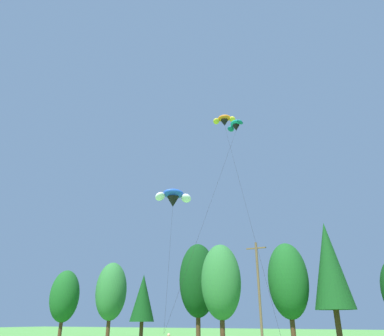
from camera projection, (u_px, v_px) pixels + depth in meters
The scene contains 11 objects.
treeline_tree_a at pixel (65, 296), 56.77m from camera, with size 4.49×4.49×9.97m.
treeline_tree_b at pixel (111, 291), 56.59m from camera, with size 4.80×4.80×11.12m.
treeline_tree_c at pixel (143, 298), 52.86m from camera, with size 3.55×3.55×8.87m.
treeline_tree_d at pixel (198, 280), 51.17m from camera, with size 5.28×5.28×12.89m.
treeline_tree_e at pixel (221, 281), 44.35m from camera, with size 4.89×4.89×11.45m.
treeline_tree_f at pixel (288, 280), 45.12m from camera, with size 4.97×4.97×11.76m.
treeline_tree_g at pixel (329, 265), 43.89m from camera, with size 4.68×4.68×13.99m.
utility_pole at pixel (259, 290), 37.47m from camera, with size 2.20×0.26×10.35m.
parafoil_kite_high_teal at pixel (235, 126), 37.30m from camera, with size 4.58×8.63×20.11m.
parafoil_kite_mid_orange at pixel (224, 121), 40.30m from camera, with size 8.21×11.83×22.26m.
parafoil_kite_far_blue_white at pixel (173, 198), 38.25m from camera, with size 5.95×9.86×13.96m.
Camera 1 is at (10.43, -2.76, 2.52)m, focal length 33.61 mm.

